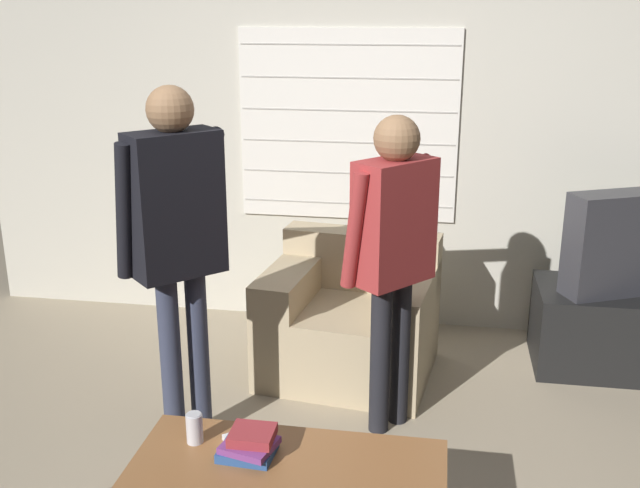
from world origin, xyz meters
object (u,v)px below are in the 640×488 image
tv (635,242)px  spare_remote (233,444)px  coffee_table (286,477)px  armchair_beige (351,319)px  person_right_standing (392,239)px  person_left_standing (176,227)px  book_stack (250,444)px  soda_can (195,428)px

tv → spare_remote: size_ratio=6.49×
coffee_table → spare_remote: 0.27m
armchair_beige → person_right_standing: size_ratio=0.64×
person_right_standing → spare_remote: person_right_standing is taller
person_left_standing → book_stack: bearing=-98.7°
tv → book_stack: bearing=20.9°
soda_can → coffee_table: bearing=-17.6°
person_left_standing → book_stack: person_left_standing is taller
tv → person_left_standing: bearing=2.2°
armchair_beige → tv: (1.57, 0.30, 0.45)m
person_left_standing → soda_can: 0.92m
person_left_standing → soda_can: size_ratio=13.68×
spare_remote → tv: bearing=6.4°
armchair_beige → coffee_table: bearing=95.6°
coffee_table → spare_remote: size_ratio=9.36×
person_left_standing → spare_remote: 1.01m
spare_remote → book_stack: bearing=-66.7°
person_left_standing → book_stack: 1.05m
coffee_table → person_left_standing: (-0.65, 0.73, 0.74)m
armchair_beige → person_right_standing: 0.91m
coffee_table → soda_can: size_ratio=9.47×
person_left_standing → book_stack: size_ratio=7.41×
soda_can → tv: bearing=41.3°
armchair_beige → spare_remote: bearing=86.4°
tv → person_right_standing: size_ratio=0.52×
coffee_table → tv: bearing=49.5°
book_stack → tv: bearing=45.8°
spare_remote → armchair_beige: bearing=41.7°
coffee_table → spare_remote: spare_remote is taller
person_left_standing → person_right_standing: (0.95, 0.30, -0.10)m
tv → coffee_table: bearing=24.6°
person_right_standing → soda_can: 1.26m
person_right_standing → armchair_beige: bearing=65.1°
person_left_standing → armchair_beige: bearing=5.5°
book_stack → person_left_standing: bearing=126.7°
armchair_beige → soda_can: 1.54m
armchair_beige → person_right_standing: (0.26, -0.56, 0.67)m
armchair_beige → spare_remote: (-0.28, -1.47, 0.08)m
coffee_table → soda_can: 0.42m
spare_remote → soda_can: bearing=139.5°
tv → soda_can: 2.69m
coffee_table → spare_remote: (-0.24, 0.12, 0.05)m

